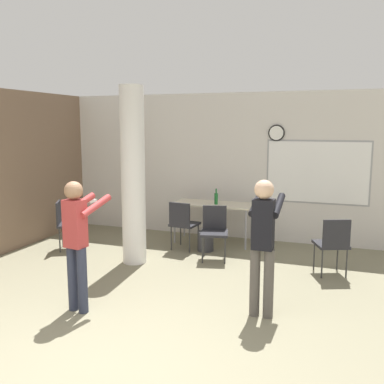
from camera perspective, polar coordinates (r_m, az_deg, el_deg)
The scene contains 12 objects.
ground_plane at distance 4.22m, azimuth -12.80°, elevation -22.68°, with size 24.00×24.00×0.00m, color gray.
wall_back at distance 8.33m, azimuth 5.99°, elevation 3.41°, with size 8.00×0.15×2.80m.
support_pillar at distance 6.78m, azimuth -7.87°, elevation 2.11°, with size 0.38×0.38×2.80m.
folding_table at distance 7.98m, azimuth 2.87°, elevation -1.92°, with size 1.48×0.64×0.75m.
bottle_on_table at distance 7.85m, azimuth 3.24°, elevation -0.85°, with size 0.07×0.07×0.29m.
waste_bin at distance 7.57m, azimuth 1.81°, elevation -6.55°, with size 0.28×0.28×0.35m.
chair_table_front at distance 7.06m, azimuth 3.01°, elevation -4.90°, with size 0.53×0.53×0.87m.
chair_mid_room at distance 6.60m, azimuth 18.25°, elevation -6.33°, with size 0.57×0.57×0.87m.
chair_table_left at distance 7.54m, azimuth -1.20°, elevation -3.98°, with size 0.49×0.49×0.87m.
chair_by_left_wall at distance 7.89m, azimuth -16.37°, elevation -3.76°, with size 0.60×0.60×0.87m.
person_playing_front at distance 5.19m, azimuth -15.07°, elevation -5.63°, with size 0.41×0.64×1.56m.
person_playing_side at distance 4.94m, azimuth 9.48°, elevation -5.93°, with size 0.35×0.63×1.60m.
Camera 1 is at (1.99, -3.00, 2.20)m, focal length 40.00 mm.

